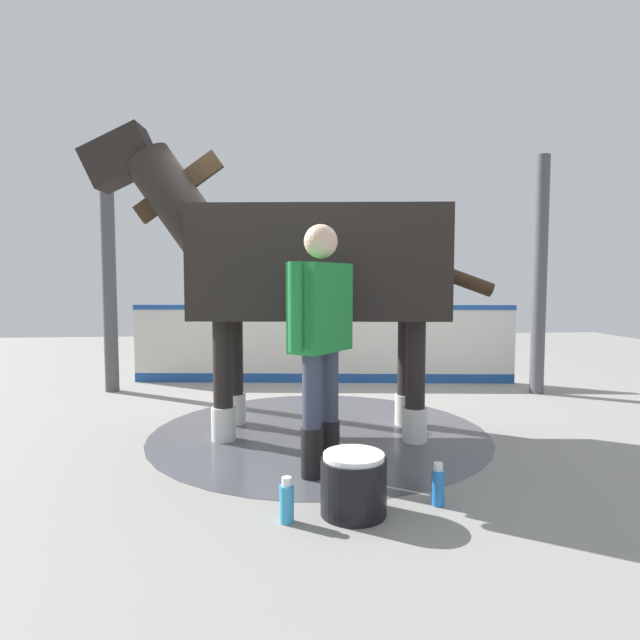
{
  "coord_description": "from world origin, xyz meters",
  "views": [
    {
      "loc": [
        -4.8,
        0.48,
        1.3
      ],
      "look_at": [
        -0.87,
        0.11,
        1.02
      ],
      "focal_mm": 28.97,
      "sensor_mm": 36.0,
      "label": 1
    }
  ],
  "objects_px": {
    "bottle_shampoo": "(287,502)",
    "horse": "(304,266)",
    "handler": "(321,331)",
    "bottle_spray": "(438,486)",
    "wash_bucket": "(354,484)"
  },
  "relations": [
    {
      "from": "horse",
      "to": "bottle_spray",
      "type": "relative_size",
      "value": 13.81
    },
    {
      "from": "handler",
      "to": "wash_bucket",
      "type": "distance_m",
      "value": 1.05
    },
    {
      "from": "handler",
      "to": "bottle_spray",
      "type": "xyz_separation_m",
      "value": [
        -0.59,
        -0.63,
        -0.86
      ]
    },
    {
      "from": "wash_bucket",
      "to": "bottle_spray",
      "type": "height_order",
      "value": "wash_bucket"
    },
    {
      "from": "wash_bucket",
      "to": "bottle_shampoo",
      "type": "distance_m",
      "value": 0.39
    },
    {
      "from": "bottle_spray",
      "to": "wash_bucket",
      "type": "bearing_deg",
      "value": 97.26
    },
    {
      "from": "bottle_shampoo",
      "to": "bottle_spray",
      "type": "relative_size",
      "value": 1.0
    },
    {
      "from": "bottle_shampoo",
      "to": "bottle_spray",
      "type": "xyz_separation_m",
      "value": [
        0.14,
        -0.89,
        0.0
      ]
    },
    {
      "from": "handler",
      "to": "bottle_spray",
      "type": "relative_size",
      "value": 6.69
    },
    {
      "from": "wash_bucket",
      "to": "bottle_spray",
      "type": "bearing_deg",
      "value": -82.74
    },
    {
      "from": "horse",
      "to": "bottle_spray",
      "type": "bearing_deg",
      "value": 120.42
    },
    {
      "from": "horse",
      "to": "handler",
      "type": "distance_m",
      "value": 1.08
    },
    {
      "from": "bottle_shampoo",
      "to": "horse",
      "type": "bearing_deg",
      "value": -6.84
    },
    {
      "from": "horse",
      "to": "bottle_shampoo",
      "type": "height_order",
      "value": "horse"
    },
    {
      "from": "handler",
      "to": "bottle_spray",
      "type": "distance_m",
      "value": 1.22
    }
  ]
}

